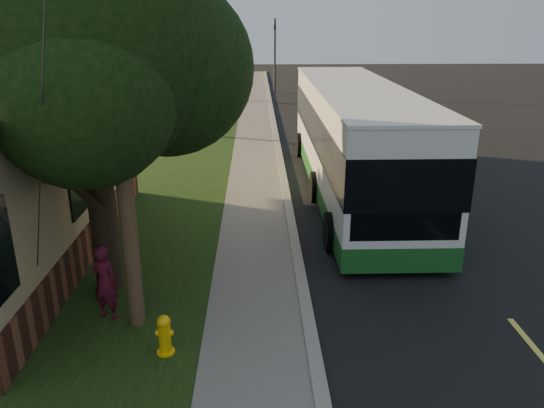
% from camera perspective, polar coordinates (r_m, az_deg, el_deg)
% --- Properties ---
extents(ground, '(120.00, 120.00, 0.00)m').
position_cam_1_polar(ground, '(9.80, 4.46, -15.71)').
color(ground, black).
rests_on(ground, ground).
extents(road, '(8.00, 80.00, 0.01)m').
position_cam_1_polar(road, '(19.46, 13.18, 2.17)').
color(road, black).
rests_on(road, ground).
extents(curb, '(0.25, 80.00, 0.12)m').
position_cam_1_polar(curb, '(18.82, 1.33, 2.28)').
color(curb, gray).
rests_on(curb, ground).
extents(sidewalk, '(2.00, 80.00, 0.08)m').
position_cam_1_polar(sidewalk, '(18.80, -1.72, 2.19)').
color(sidewalk, slate).
rests_on(sidewalk, ground).
extents(grass_verge, '(5.00, 80.00, 0.07)m').
position_cam_1_polar(grass_verge, '(19.13, -12.27, 2.04)').
color(grass_verge, black).
rests_on(grass_verge, ground).
extents(fire_hydrant, '(0.32, 0.32, 0.74)m').
position_cam_1_polar(fire_hydrant, '(9.65, -11.47, -13.63)').
color(fire_hydrant, yellow).
rests_on(fire_hydrant, grass_verge).
extents(utility_pole, '(2.86, 3.21, 9.07)m').
position_cam_1_polar(utility_pole, '(9.30, -16.64, 12.48)').
color(utility_pole, '#473321').
rests_on(utility_pole, ground).
extents(leafy_tree, '(6.30, 6.00, 7.80)m').
position_cam_1_polar(leafy_tree, '(11.08, -19.27, 16.03)').
color(leafy_tree, black).
rests_on(leafy_tree, grass_verge).
extents(bare_tree_near, '(1.38, 1.21, 4.31)m').
position_cam_1_polar(bare_tree_near, '(26.30, -7.37, 11.76)').
color(bare_tree_near, black).
rests_on(bare_tree_near, grass_verge).
extents(bare_tree_far, '(1.38, 1.21, 4.03)m').
position_cam_1_polar(bare_tree_far, '(38.18, -4.90, 14.01)').
color(bare_tree_far, black).
rests_on(bare_tree_far, grass_verge).
extents(traffic_signal, '(0.18, 0.22, 5.50)m').
position_cam_1_polar(traffic_signal, '(42.05, 0.31, 16.17)').
color(traffic_signal, '#2D2D30').
rests_on(traffic_signal, ground).
extents(transit_bus, '(3.03, 13.13, 3.55)m').
position_cam_1_polar(transit_bus, '(17.85, 8.83, 7.18)').
color(transit_bus, silver).
rests_on(transit_bus, ground).
extents(skateboarder, '(0.65, 0.53, 1.52)m').
position_cam_1_polar(skateboarder, '(10.76, -17.50, -8.04)').
color(skateboarder, '#521024').
rests_on(skateboarder, grass_verge).
extents(distant_car, '(2.20, 4.61, 1.52)m').
position_cam_1_polar(distant_car, '(37.55, 5.10, 12.00)').
color(distant_car, black).
rests_on(distant_car, ground).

